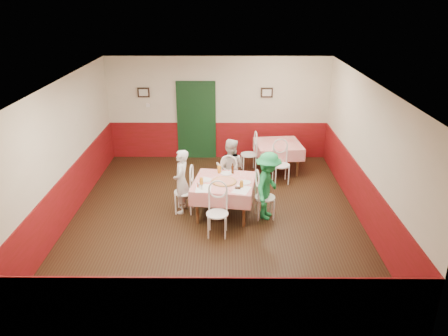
{
  "coord_description": "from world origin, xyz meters",
  "views": [
    {
      "loc": [
        0.23,
        -8.09,
        4.39
      ],
      "look_at": [
        0.18,
        0.08,
        1.05
      ],
      "focal_mm": 35.0,
      "sensor_mm": 36.0,
      "label": 1
    }
  ],
  "objects_px": {
    "second_table": "(278,157)",
    "glass_c": "(219,169)",
    "chair_right": "(265,197)",
    "beer_bottle": "(233,169)",
    "glass_a": "(201,181)",
    "glass_b": "(242,184)",
    "pizza": "(224,181)",
    "chair_left": "(184,192)",
    "diner_far": "(230,168)",
    "chair_second_b": "(281,165)",
    "diner_left": "(181,181)",
    "chair_far": "(230,179)",
    "chair_second_a": "(249,154)",
    "diner_right": "(268,186)",
    "wallet": "(238,188)",
    "chair_near": "(217,214)",
    "main_table": "(224,198)"
  },
  "relations": [
    {
      "from": "chair_right",
      "to": "glass_c",
      "type": "distance_m",
      "value": 1.16
    },
    {
      "from": "pizza",
      "to": "glass_b",
      "type": "relative_size",
      "value": 3.73
    },
    {
      "from": "diner_right",
      "to": "chair_left",
      "type": "bearing_deg",
      "value": 102.55
    },
    {
      "from": "wallet",
      "to": "pizza",
      "type": "bearing_deg",
      "value": 139.8
    },
    {
      "from": "diner_far",
      "to": "chair_right",
      "type": "bearing_deg",
      "value": 140.6
    },
    {
      "from": "second_table",
      "to": "wallet",
      "type": "distance_m",
      "value": 2.99
    },
    {
      "from": "chair_right",
      "to": "glass_a",
      "type": "distance_m",
      "value": 1.35
    },
    {
      "from": "pizza",
      "to": "glass_c",
      "type": "height_order",
      "value": "glass_c"
    },
    {
      "from": "glass_a",
      "to": "glass_c",
      "type": "distance_m",
      "value": 0.7
    },
    {
      "from": "chair_far",
      "to": "chair_right",
      "type": "bearing_deg",
      "value": 133.63
    },
    {
      "from": "second_table",
      "to": "chair_right",
      "type": "height_order",
      "value": "chair_right"
    },
    {
      "from": "chair_left",
      "to": "second_table",
      "type": "bearing_deg",
      "value": 140.65
    },
    {
      "from": "chair_left",
      "to": "glass_a",
      "type": "distance_m",
      "value": 0.61
    },
    {
      "from": "glass_b",
      "to": "glass_a",
      "type": "bearing_deg",
      "value": 170.96
    },
    {
      "from": "second_table",
      "to": "wallet",
      "type": "bearing_deg",
      "value": -111.75
    },
    {
      "from": "chair_second_b",
      "to": "pizza",
      "type": "height_order",
      "value": "chair_second_b"
    },
    {
      "from": "chair_right",
      "to": "glass_b",
      "type": "relative_size",
      "value": 6.74
    },
    {
      "from": "glass_c",
      "to": "diner_right",
      "type": "relative_size",
      "value": 0.11
    },
    {
      "from": "pizza",
      "to": "diner_far",
      "type": "relative_size",
      "value": 0.36
    },
    {
      "from": "glass_b",
      "to": "pizza",
      "type": "bearing_deg",
      "value": 144.83
    },
    {
      "from": "chair_left",
      "to": "chair_right",
      "type": "height_order",
      "value": "same"
    },
    {
      "from": "second_table",
      "to": "glass_c",
      "type": "distance_m",
      "value": 2.5
    },
    {
      "from": "glass_a",
      "to": "chair_right",
      "type": "bearing_deg",
      "value": 1.86
    },
    {
      "from": "wallet",
      "to": "chair_second_b",
      "type": "bearing_deg",
      "value": 69.5
    },
    {
      "from": "chair_near",
      "to": "glass_c",
      "type": "xyz_separation_m",
      "value": [
        0.02,
        1.28,
        0.39
      ]
    },
    {
      "from": "chair_left",
      "to": "chair_near",
      "type": "bearing_deg",
      "value": 41.63
    },
    {
      "from": "main_table",
      "to": "chair_second_a",
      "type": "relative_size",
      "value": 1.36
    },
    {
      "from": "chair_right",
      "to": "chair_near",
      "type": "bearing_deg",
      "value": 120.28
    },
    {
      "from": "chair_far",
      "to": "diner_far",
      "type": "bearing_deg",
      "value": -91.37
    },
    {
      "from": "chair_second_a",
      "to": "beer_bottle",
      "type": "distance_m",
      "value": 2.08
    },
    {
      "from": "glass_b",
      "to": "diner_left",
      "type": "relative_size",
      "value": 0.1
    },
    {
      "from": "chair_second_a",
      "to": "glass_a",
      "type": "distance_m",
      "value": 2.81
    },
    {
      "from": "main_table",
      "to": "glass_c",
      "type": "xyz_separation_m",
      "value": [
        -0.1,
        0.44,
        0.46
      ]
    },
    {
      "from": "chair_second_b",
      "to": "second_table",
      "type": "bearing_deg",
      "value": 83.53
    },
    {
      "from": "chair_second_b",
      "to": "diner_left",
      "type": "xyz_separation_m",
      "value": [
        -2.27,
        -1.52,
        0.24
      ]
    },
    {
      "from": "chair_near",
      "to": "chair_second_b",
      "type": "xyz_separation_m",
      "value": [
        1.5,
        2.49,
        0.0
      ]
    },
    {
      "from": "chair_near",
      "to": "chair_second_a",
      "type": "height_order",
      "value": "same"
    },
    {
      "from": "chair_second_a",
      "to": "beer_bottle",
      "type": "bearing_deg",
      "value": -19.07
    },
    {
      "from": "glass_c",
      "to": "chair_second_a",
      "type": "bearing_deg",
      "value": 69.67
    },
    {
      "from": "chair_right",
      "to": "beer_bottle",
      "type": "height_order",
      "value": "beer_bottle"
    },
    {
      "from": "chair_second_b",
      "to": "glass_b",
      "type": "height_order",
      "value": "chair_second_b"
    },
    {
      "from": "wallet",
      "to": "chair_far",
      "type": "bearing_deg",
      "value": 105.57
    },
    {
      "from": "chair_far",
      "to": "chair_second_a",
      "type": "relative_size",
      "value": 1.0
    },
    {
      "from": "chair_far",
      "to": "glass_c",
      "type": "xyz_separation_m",
      "value": [
        -0.22,
        -0.4,
        0.39
      ]
    },
    {
      "from": "chair_near",
      "to": "pizza",
      "type": "bearing_deg",
      "value": 84.13
    },
    {
      "from": "wallet",
      "to": "diner_far",
      "type": "relative_size",
      "value": 0.08
    },
    {
      "from": "glass_c",
      "to": "wallet",
      "type": "bearing_deg",
      "value": -64.5
    },
    {
      "from": "glass_a",
      "to": "diner_right",
      "type": "distance_m",
      "value": 1.35
    },
    {
      "from": "chair_right",
      "to": "pizza",
      "type": "height_order",
      "value": "chair_right"
    },
    {
      "from": "chair_right",
      "to": "glass_c",
      "type": "height_order",
      "value": "glass_c"
    }
  ]
}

